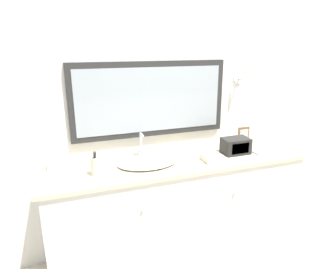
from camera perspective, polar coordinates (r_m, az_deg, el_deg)
wall_back at (r=2.51m, az=-0.98°, el=6.07°), size 8.00×0.18×2.55m
vanity_counter at (r=2.52m, az=1.63°, el=-14.06°), size 2.04×0.59×0.90m
sink_basin at (r=2.22m, az=-4.01°, el=-5.05°), size 0.45×0.37×0.19m
soap_bottle at (r=2.07m, az=-13.67°, el=-5.85°), size 0.06×0.06×0.17m
appliance_box at (r=2.47m, az=12.78°, el=-2.11°), size 0.21×0.15×0.13m
picture_frame at (r=2.77m, az=14.19°, el=0.01°), size 0.11×0.01×0.14m
hand_towel_near_sink at (r=2.30m, az=-20.20°, el=-5.20°), size 0.15×0.11×0.05m
hand_towel_far_corner at (r=2.29m, az=8.42°, el=-4.41°), size 0.14×0.14×0.04m
metal_tray at (r=2.57m, az=17.72°, el=-3.11°), size 0.18×0.13×0.01m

